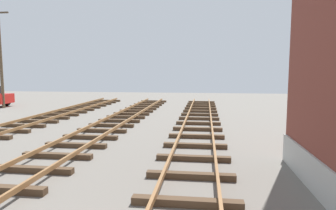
# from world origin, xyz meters

# --- Properties ---
(utility_pole_far) EXTENTS (1.80, 0.24, 8.12)m
(utility_pole_far) POSITION_xyz_m (-15.19, 20.38, 4.25)
(utility_pole_far) COLOR brown
(utility_pole_far) RESTS_ON ground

